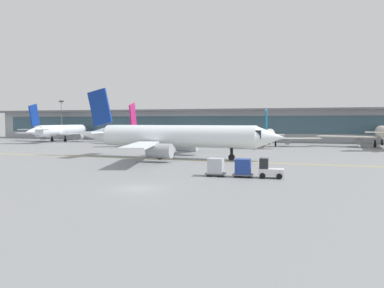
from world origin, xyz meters
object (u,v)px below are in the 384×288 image
gate_airplane_0 (61,131)px  gate_airplane_1 (149,132)px  gate_airplane_2 (268,135)px  cargo_dolly_lead (243,167)px  baggage_tug (269,170)px  cargo_dolly_trailing (216,166)px  taxiing_regional_jet (175,137)px  apron_light_mast_0 (62,118)px

gate_airplane_0 → gate_airplane_1: (30.02, -4.08, -0.10)m
gate_airplane_2 → cargo_dolly_lead: size_ratio=12.02×
gate_airplane_1 → baggage_tug: gate_airplane_1 is taller
cargo_dolly_trailing → taxiing_regional_jet: bearing=119.5°
gate_airplane_0 → gate_airplane_1: gate_airplane_0 is taller
taxiing_regional_jet → apron_light_mast_0: 78.42m
cargo_dolly_trailing → gate_airplane_2: bearing=86.9°
taxiing_regional_jet → apron_light_mast_0: size_ratio=2.72×
cargo_dolly_trailing → apron_light_mast_0: (-69.83, 68.77, 6.05)m
taxiing_regional_jet → apron_light_mast_0: bearing=140.2°
cargo_dolly_lead → cargo_dolly_trailing: 2.96m
gate_airplane_2 → gate_airplane_0: bearing=83.9°
gate_airplane_2 → cargo_dolly_lead: 52.45m
gate_airplane_0 → baggage_tug: 86.11m
gate_airplane_2 → cargo_dolly_lead: bearing=179.6°
baggage_tug → gate_airplane_2: bearing=93.1°
gate_airplane_2 → apron_light_mast_0: 72.10m
gate_airplane_2 → taxiing_regional_jet: (-11.14, -35.30, 0.88)m
taxiing_regional_jet → cargo_dolly_trailing: 20.49m
baggage_tug → cargo_dolly_lead: size_ratio=1.23×
gate_airplane_0 → apron_light_mast_0: bearing=31.2°
cargo_dolly_lead → cargo_dolly_trailing: size_ratio=1.00×
taxiing_regional_jet → apron_light_mast_0: (-58.96, 51.57, 3.62)m
baggage_tug → taxiing_regional_jet: bearing=131.6°
gate_airplane_1 → taxiing_regional_jet: bearing=-156.1°
taxiing_regional_jet → cargo_dolly_lead: size_ratio=16.07×
gate_airplane_0 → taxiing_regional_jet: taxiing_regional_jet is taller
cargo_dolly_lead → taxiing_regional_jet: bearing=126.2°
baggage_tug → apron_light_mast_0: size_ratio=0.21×
gate_airplane_0 → taxiing_regional_jet: (49.49, -38.28, 0.31)m
gate_airplane_2 → taxiing_regional_jet: size_ratio=0.75×
baggage_tug → apron_light_mast_0: 102.14m
gate_airplane_0 → gate_airplane_2: size_ratio=1.22×
gate_airplane_2 → gate_airplane_1: bearing=88.8°
apron_light_mast_0 → cargo_dolly_lead: bearing=-43.3°
gate_airplane_1 → baggage_tug: 62.58m
gate_airplane_1 → gate_airplane_2: size_ratio=1.18×
gate_airplane_0 → apron_light_mast_0: (-9.47, 13.29, 3.93)m
gate_airplane_2 → baggage_tug: size_ratio=9.81×
taxiing_regional_jet → apron_light_mast_0: apron_light_mast_0 is taller
gate_airplane_0 → cargo_dolly_lead: 84.11m
baggage_tug → gate_airplane_0: bearing=137.3°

